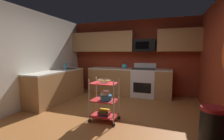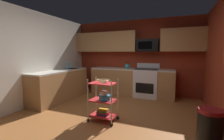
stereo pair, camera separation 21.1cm
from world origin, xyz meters
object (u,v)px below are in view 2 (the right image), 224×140
object	(u,v)px
dish_soap_bottle	(68,66)
mixing_bowl_small	(104,93)
mixing_bowl_large	(105,97)
kettle	(127,66)
fruit_bowl	(103,81)
oven_range	(146,82)
rolling_cart	(103,100)
microwave	(148,45)
trash_can	(209,131)
book_stack	(103,112)

from	to	relation	value
dish_soap_bottle	mixing_bowl_small	bearing A→B (deg)	-34.70
mixing_bowl_large	kettle	distance (m)	2.30
fruit_bowl	mixing_bowl_small	bearing A→B (deg)	-36.31
fruit_bowl	oven_range	bearing A→B (deg)	77.13
rolling_cart	mixing_bowl_large	distance (m)	0.08
microwave	mixing_bowl_small	world-z (taller)	microwave
microwave	kettle	distance (m)	0.97
fruit_bowl	trash_can	size ratio (longest dim) A/B	0.41
mixing_bowl_large	dish_soap_bottle	bearing A→B (deg)	145.86
microwave	mixing_bowl_small	distance (m)	2.65
microwave	trash_can	xyz separation A→B (m)	(1.38, -2.74, -1.37)
microwave	mixing_bowl_large	bearing A→B (deg)	-101.40
microwave	rolling_cart	world-z (taller)	microwave
microwave	dish_soap_bottle	size ratio (longest dim) A/B	3.50
oven_range	mixing_bowl_small	bearing A→B (deg)	-102.05
dish_soap_bottle	trash_can	bearing A→B (deg)	-24.25
microwave	rolling_cart	size ratio (longest dim) A/B	0.77
dish_soap_bottle	trash_can	xyz separation A→B (m)	(3.82, -1.72, -0.69)
fruit_bowl	mixing_bowl_small	world-z (taller)	fruit_bowl
oven_range	dish_soap_bottle	size ratio (longest dim) A/B	5.50
kettle	rolling_cart	bearing A→B (deg)	-86.23
mixing_bowl_large	kettle	xyz separation A→B (m)	(-0.19, 2.24, 0.48)
dish_soap_bottle	trash_can	world-z (taller)	dish_soap_bottle
dish_soap_bottle	fruit_bowl	bearing A→B (deg)	-34.67
kettle	trash_can	bearing A→B (deg)	-52.13
microwave	book_stack	bearing A→B (deg)	-102.31
mixing_bowl_large	mixing_bowl_small	xyz separation A→B (m)	(-0.01, -0.02, 0.10)
rolling_cart	book_stack	size ratio (longest dim) A/B	3.60
mixing_bowl_small	trash_can	world-z (taller)	trash_can
fruit_bowl	mixing_bowl_large	xyz separation A→B (m)	(0.04, -0.00, -0.36)
oven_range	microwave	bearing A→B (deg)	90.26
mixing_bowl_large	fruit_bowl	bearing A→B (deg)	180.00
microwave	fruit_bowl	world-z (taller)	microwave
rolling_cart	dish_soap_bottle	size ratio (longest dim) A/B	4.57
trash_can	book_stack	bearing A→B (deg)	168.39
oven_range	dish_soap_bottle	bearing A→B (deg)	-159.48
microwave	dish_soap_bottle	distance (m)	2.73
rolling_cart	dish_soap_bottle	xyz separation A→B (m)	(-1.93, 1.33, 0.57)
oven_range	dish_soap_bottle	distance (m)	2.66
oven_range	book_stack	distance (m)	2.32
fruit_bowl	rolling_cart	bearing A→B (deg)	-90.00
book_stack	trash_can	bearing A→B (deg)	-11.61
trash_can	rolling_cart	bearing A→B (deg)	168.39
microwave	mixing_bowl_small	xyz separation A→B (m)	(-0.48, -2.37, -1.08)
rolling_cart	dish_soap_bottle	world-z (taller)	dish_soap_bottle
microwave	dish_soap_bottle	bearing A→B (deg)	-157.35
fruit_bowl	trash_can	xyz separation A→B (m)	(1.90, -0.39, -0.55)
trash_can	dish_soap_bottle	bearing A→B (deg)	155.75
fruit_bowl	kettle	size ratio (longest dim) A/B	1.03
book_stack	trash_can	world-z (taller)	trash_can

